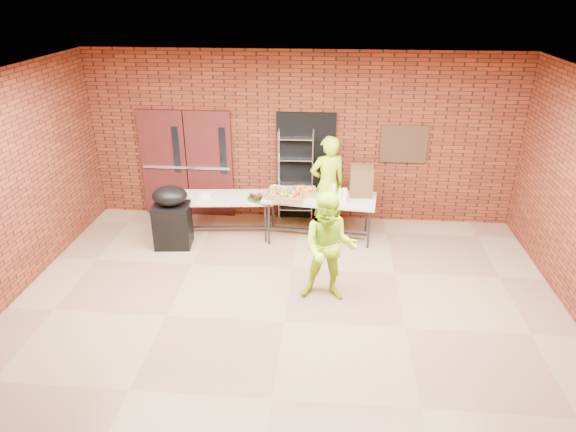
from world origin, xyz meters
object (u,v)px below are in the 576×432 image
(table_left, at_px, (224,200))
(volunteer_woman, at_px, (328,185))
(table_right, at_px, (320,200))
(volunteer_man, at_px, (329,248))
(coffee_dispenser, at_px, (361,181))
(covered_grill, at_px, (172,217))
(wire_rack, at_px, (296,177))

(table_left, height_order, volunteer_woman, volunteer_woman)
(table_right, bearing_deg, volunteer_man, -78.04)
(table_left, bearing_deg, coffee_dispenser, -3.26)
(table_left, height_order, volunteer_man, volunteer_man)
(table_right, relative_size, covered_grill, 1.83)
(covered_grill, bearing_deg, wire_rack, 25.41)
(coffee_dispenser, bearing_deg, wire_rack, 154.68)
(wire_rack, relative_size, volunteer_man, 1.08)
(covered_grill, bearing_deg, coffee_dispenser, 5.97)
(table_right, height_order, coffee_dispenser, coffee_dispenser)
(table_left, xyz_separation_m, volunteer_woman, (1.86, 0.27, 0.25))
(table_right, bearing_deg, wire_rack, 129.80)
(covered_grill, bearing_deg, table_right, 5.83)
(covered_grill, bearing_deg, volunteer_woman, 11.64)
(table_left, distance_m, covered_grill, 1.00)
(coffee_dispenser, relative_size, volunteer_woman, 0.29)
(table_right, distance_m, volunteer_woman, 0.38)
(wire_rack, bearing_deg, table_left, -153.27)
(table_left, bearing_deg, volunteer_woman, 2.41)
(table_right, height_order, volunteer_man, volunteer_man)
(covered_grill, bearing_deg, table_left, 29.22)
(wire_rack, bearing_deg, volunteer_woman, -35.52)
(table_left, bearing_deg, table_right, -7.38)
(table_left, distance_m, coffee_dispenser, 2.49)
(table_right, bearing_deg, coffee_dispenser, 18.49)
(coffee_dispenser, distance_m, volunteer_man, 2.17)
(covered_grill, xyz_separation_m, volunteer_man, (2.73, -1.41, 0.27))
(table_left, xyz_separation_m, table_right, (1.73, -0.05, 0.07))
(wire_rack, xyz_separation_m, volunteer_man, (0.67, -2.66, -0.07))
(table_left, bearing_deg, covered_grill, -150.86)
(wire_rack, distance_m, table_right, 0.88)
(wire_rack, height_order, volunteer_woman, volunteer_woman)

